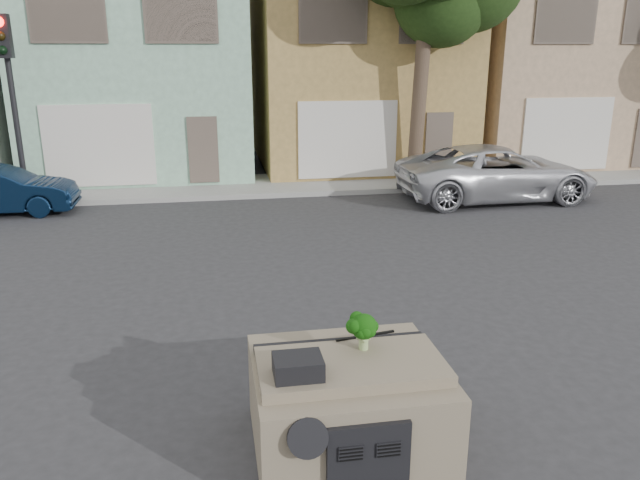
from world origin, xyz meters
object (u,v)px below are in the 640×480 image
object	(u,v)px
silver_pickup	(494,199)
broccoli	(364,331)
traffic_signal	(14,112)
navy_sedan	(3,214)

from	to	relation	value
silver_pickup	broccoli	size ratio (longest dim) A/B	13.85
silver_pickup	traffic_signal	xyz separation A→B (m)	(-13.23, 1.75, 2.55)
broccoli	traffic_signal	bearing A→B (deg)	118.33
navy_sedan	broccoli	world-z (taller)	broccoli
traffic_signal	broccoli	world-z (taller)	traffic_signal
silver_pickup	broccoli	world-z (taller)	broccoli
navy_sedan	silver_pickup	distance (m)	13.59
navy_sedan	silver_pickup	xyz separation A→B (m)	(13.57, -0.70, 0.00)
navy_sedan	broccoli	size ratio (longest dim) A/B	9.40
navy_sedan	traffic_signal	xyz separation A→B (m)	(0.34, 1.06, 2.55)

